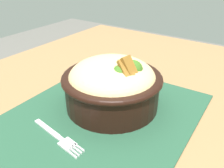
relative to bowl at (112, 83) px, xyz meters
name	(u,v)px	position (x,y,z in m)	size (l,w,h in m)	color
table	(119,145)	(0.02, 0.03, -0.13)	(1.10, 0.91, 0.76)	olive
placemat	(102,115)	(0.04, 0.00, -0.05)	(0.39, 0.33, 0.00)	#1E422D
bowl	(112,83)	(0.00, 0.00, 0.00)	(0.20, 0.20, 0.12)	black
fork	(60,138)	(0.14, -0.01, -0.05)	(0.03, 0.13, 0.00)	silver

